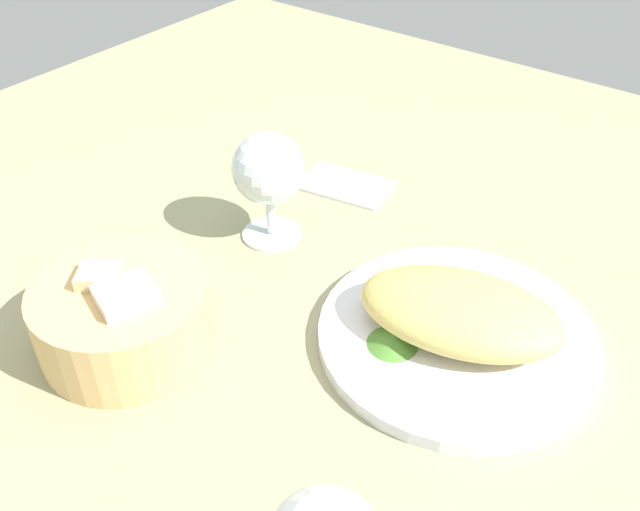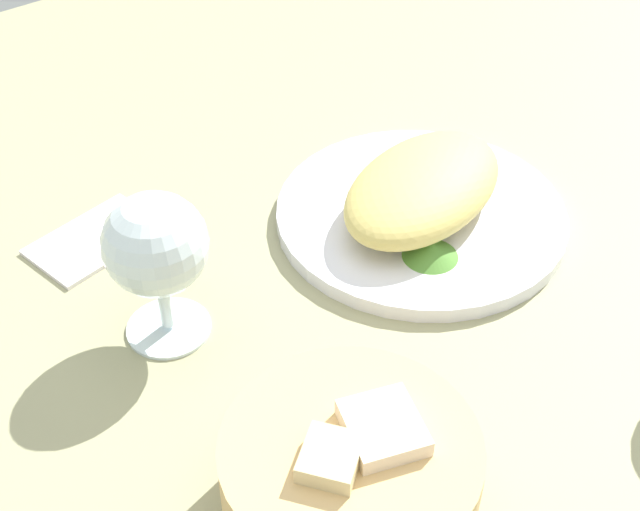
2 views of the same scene
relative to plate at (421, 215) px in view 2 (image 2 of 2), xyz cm
name	(u,v)px [view 2 (image 2 of 2)]	position (x,y,z in cm)	size (l,w,h in cm)	color
ground_plane	(341,328)	(13.62, 5.12, -1.70)	(140.00, 140.00, 2.00)	#98956D
plate	(421,215)	(0.00, 0.00, 0.00)	(26.01, 26.01, 1.40)	white
omelette	(423,187)	(0.00, 0.00, 3.12)	(18.78, 11.17, 4.83)	#D3BC64
lettuce_garnish	(429,249)	(3.91, 4.94, 1.39)	(4.77, 4.77, 1.38)	#4B822F
bread_basket	(351,477)	(24.31, 18.72, 2.92)	(16.02, 16.02, 8.16)	#DAB070
wine_glass_near	(156,249)	(24.86, -2.55, 7.57)	(7.86, 7.86, 12.68)	silver
folded_napkin	(95,237)	(24.21, -15.93, -0.30)	(11.00, 7.00, 0.80)	white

